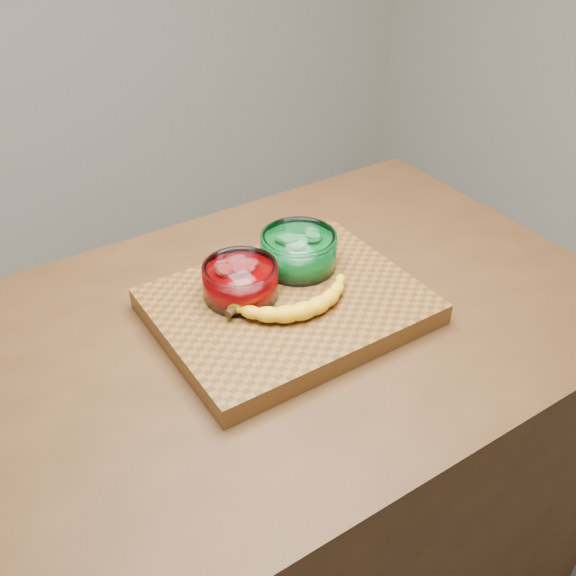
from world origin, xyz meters
TOP-DOWN VIEW (x-y plane):
  - counter at (0.00, 0.00)m, footprint 1.20×0.80m
  - cutting_board at (0.00, 0.00)m, footprint 0.45×0.35m
  - bowl_red at (-0.07, 0.05)m, footprint 0.13×0.13m
  - bowl_green at (0.07, 0.07)m, footprint 0.14×0.14m
  - banana at (-0.00, -0.03)m, footprint 0.25×0.13m

SIDE VIEW (x-z plane):
  - counter at x=0.00m, z-range 0.00..0.90m
  - cutting_board at x=0.00m, z-range 0.90..0.94m
  - banana at x=0.00m, z-range 0.94..0.97m
  - bowl_red at x=-0.07m, z-range 0.94..1.00m
  - bowl_green at x=0.07m, z-range 0.94..1.01m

